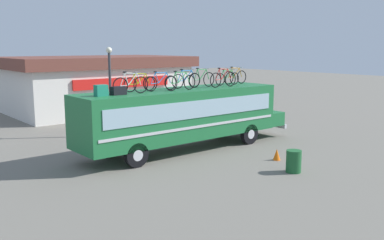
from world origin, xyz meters
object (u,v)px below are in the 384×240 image
(luggage_bag_1, at_px, (101,91))
(rooftop_bicycle_7, at_px, (223,79))
(rooftop_bicycle_6, at_px, (202,79))
(rooftop_bicycle_8, at_px, (227,78))
(rooftop_bicycle_4, at_px, (180,82))
(rooftop_bicycle_1, at_px, (131,85))
(rooftop_bicycle_9, at_px, (235,77))
(luggage_bag_2, at_px, (118,91))
(traffic_cone, at_px, (277,154))
(street_lamp, at_px, (110,83))
(bus, at_px, (184,114))
(rooftop_bicycle_5, at_px, (186,80))
(trash_bin, at_px, (294,161))
(rooftop_bicycle_2, at_px, (140,83))
(rooftop_bicycle_3, at_px, (161,82))

(luggage_bag_1, relative_size, rooftop_bicycle_7, 0.29)
(rooftop_bicycle_6, height_order, rooftop_bicycle_8, rooftop_bicycle_6)
(rooftop_bicycle_4, bearing_deg, rooftop_bicycle_1, 177.61)
(rooftop_bicycle_7, distance_m, rooftop_bicycle_9, 1.93)
(luggage_bag_1, relative_size, luggage_bag_2, 0.82)
(traffic_cone, height_order, street_lamp, street_lamp)
(luggage_bag_2, distance_m, traffic_cone, 7.41)
(bus, relative_size, rooftop_bicycle_9, 6.91)
(luggage_bag_1, height_order, rooftop_bicycle_5, rooftop_bicycle_5)
(rooftop_bicycle_7, relative_size, trash_bin, 1.95)
(rooftop_bicycle_1, bearing_deg, rooftop_bicycle_2, 37.05)
(luggage_bag_1, relative_size, rooftop_bicycle_2, 0.30)
(luggage_bag_2, bearing_deg, rooftop_bicycle_7, -2.18)
(rooftop_bicycle_2, xyz_separation_m, rooftop_bicycle_9, (6.08, 0.09, 0.02))
(luggage_bag_2, relative_size, rooftop_bicycle_6, 0.36)
(luggage_bag_1, xyz_separation_m, rooftop_bicycle_3, (3.14, 0.26, 0.15))
(rooftop_bicycle_5, height_order, street_lamp, street_lamp)
(rooftop_bicycle_6, bearing_deg, rooftop_bicycle_2, 177.32)
(rooftop_bicycle_2, bearing_deg, street_lamp, 76.84)
(rooftop_bicycle_5, distance_m, rooftop_bicycle_9, 3.48)
(rooftop_bicycle_1, height_order, rooftop_bicycle_4, rooftop_bicycle_1)
(rooftop_bicycle_3, height_order, trash_bin, rooftop_bicycle_3)
(traffic_cone, xyz_separation_m, street_lamp, (-3.09, 9.22, 2.72))
(rooftop_bicycle_3, height_order, street_lamp, street_lamp)
(luggage_bag_1, bearing_deg, rooftop_bicycle_5, 5.80)
(bus, bearing_deg, rooftop_bicycle_5, 38.11)
(bus, height_order, rooftop_bicycle_7, rooftop_bicycle_7)
(luggage_bag_2, distance_m, trash_bin, 7.70)
(bus, relative_size, rooftop_bicycle_1, 6.80)
(rooftop_bicycle_2, height_order, rooftop_bicycle_9, rooftop_bicycle_9)
(traffic_cone, bearing_deg, luggage_bag_2, 145.55)
(trash_bin, bearing_deg, rooftop_bicycle_4, 106.40)
(bus, relative_size, rooftop_bicycle_3, 6.69)
(rooftop_bicycle_8, bearing_deg, luggage_bag_1, -177.04)
(rooftop_bicycle_5, xyz_separation_m, rooftop_bicycle_6, (0.88, -0.10, 0.01))
(bus, height_order, street_lamp, street_lamp)
(luggage_bag_1, xyz_separation_m, rooftop_bicycle_6, (5.69, 0.39, 0.17))
(rooftop_bicycle_3, bearing_deg, luggage_bag_1, -175.21)
(luggage_bag_1, relative_size, traffic_cone, 0.99)
(rooftop_bicycle_9, distance_m, traffic_cone, 5.79)
(bus, bearing_deg, luggage_bag_2, -176.61)
(bus, height_order, trash_bin, bus)
(rooftop_bicycle_7, distance_m, rooftop_bicycle_8, 1.09)
(luggage_bag_2, relative_size, rooftop_bicycle_8, 0.36)
(bus, relative_size, rooftop_bicycle_5, 6.70)
(rooftop_bicycle_5, bearing_deg, luggage_bag_1, -174.20)
(trash_bin, bearing_deg, luggage_bag_2, 130.56)
(rooftop_bicycle_1, bearing_deg, rooftop_bicycle_7, -1.51)
(trash_bin, bearing_deg, rooftop_bicycle_6, 87.78)
(bus, xyz_separation_m, rooftop_bicycle_8, (3.01, 0.18, 1.56))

